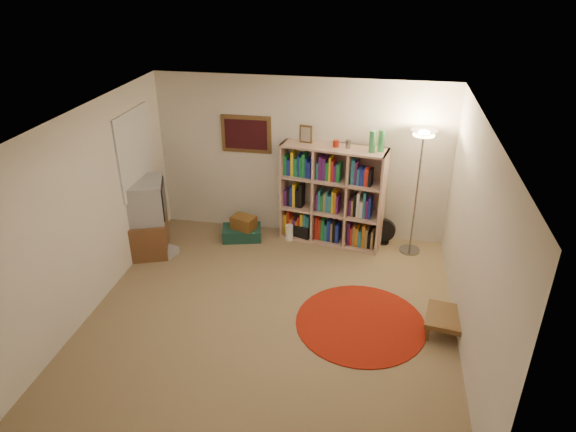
% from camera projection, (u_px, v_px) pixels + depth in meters
% --- Properties ---
extents(room, '(4.54, 4.54, 2.54)m').
position_uv_depth(room, '(266.00, 224.00, 5.94)').
color(room, '#836D4D').
rests_on(room, ground).
extents(bookshelf, '(1.61, 0.71, 1.87)m').
position_uv_depth(bookshelf, '(331.00, 196.00, 7.82)').
color(bookshelf, tan).
rests_on(bookshelf, ground).
extents(floor_lamp, '(0.47, 0.47, 1.91)m').
position_uv_depth(floor_lamp, '(422.00, 153.00, 7.12)').
color(floor_lamp, gray).
rests_on(floor_lamp, ground).
extents(floor_fan, '(0.37, 0.22, 0.42)m').
position_uv_depth(floor_fan, '(383.00, 231.00, 7.97)').
color(floor_fan, black).
rests_on(floor_fan, ground).
extents(tv_stand, '(0.78, 0.92, 1.14)m').
position_uv_depth(tv_stand, '(147.00, 218.00, 7.64)').
color(tv_stand, brown).
rests_on(tv_stand, ground).
extents(dvd_box, '(0.38, 0.34, 0.11)m').
position_uv_depth(dvd_box, '(166.00, 251.00, 7.73)').
color(dvd_box, '#9F9FA4').
rests_on(dvd_box, ground).
extents(suitcase, '(0.68, 0.53, 0.19)m').
position_uv_depth(suitcase, '(242.00, 233.00, 8.15)').
color(suitcase, '#153A30').
rests_on(suitcase, ground).
extents(wicker_basket, '(0.42, 0.36, 0.20)m').
position_uv_depth(wicker_basket, '(244.00, 223.00, 8.04)').
color(wicker_basket, brown).
rests_on(wicker_basket, suitcase).
extents(duffel_bag, '(0.39, 0.36, 0.22)m').
position_uv_depth(duffel_bag, '(303.00, 230.00, 8.21)').
color(duffel_bag, black).
rests_on(duffel_bag, ground).
extents(paper_towel, '(0.15, 0.15, 0.25)m').
position_uv_depth(paper_towel, '(289.00, 232.00, 8.11)').
color(paper_towel, white).
rests_on(paper_towel, ground).
extents(red_rug, '(1.59, 1.59, 0.01)m').
position_uv_depth(red_rug, '(360.00, 323.00, 6.30)').
color(red_rug, maroon).
rests_on(red_rug, ground).
extents(side_table, '(0.61, 0.61, 0.25)m').
position_uv_depth(side_table, '(449.00, 319.00, 6.06)').
color(side_table, '#4D331A').
rests_on(side_table, ground).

